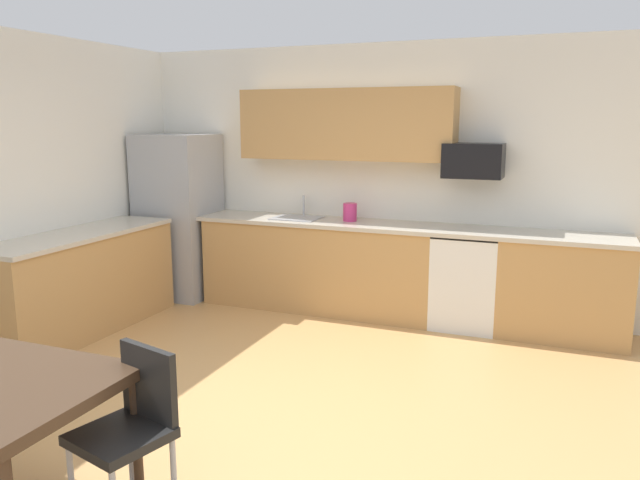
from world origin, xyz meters
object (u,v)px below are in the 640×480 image
object	(u,v)px
refrigerator	(179,216)
microwave	(474,161)
oven_range	(466,279)
kettle	(350,213)
chair_near_table	(132,420)

from	to	relation	value
refrigerator	microwave	bearing A→B (deg)	3.26
oven_range	kettle	xyz separation A→B (m)	(-1.19, 0.05, 0.56)
microwave	refrigerator	bearing A→B (deg)	-176.74
refrigerator	oven_range	bearing A→B (deg)	1.45
refrigerator	chair_near_table	size ratio (longest dim) A/B	2.11
kettle	refrigerator	bearing A→B (deg)	-176.22
microwave	kettle	world-z (taller)	microwave
oven_range	microwave	distance (m)	1.12
chair_near_table	refrigerator	bearing A→B (deg)	121.11
oven_range	chair_near_table	xyz separation A→B (m)	(-1.06, -3.56, 0.05)
refrigerator	microwave	distance (m)	3.24
microwave	kettle	bearing A→B (deg)	-177.60
oven_range	refrigerator	bearing A→B (deg)	-178.55
refrigerator	chair_near_table	xyz separation A→B (m)	(2.10, -3.48, -0.39)
refrigerator	oven_range	size ratio (longest dim) A/B	1.97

